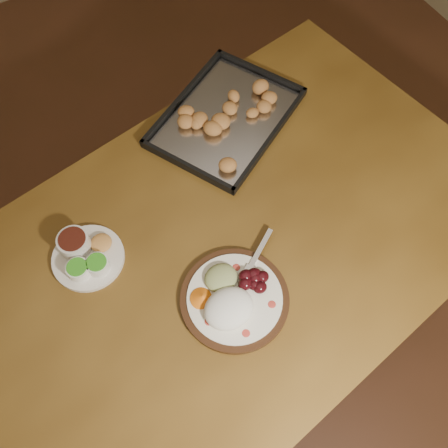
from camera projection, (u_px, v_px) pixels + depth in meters
ground at (176, 290)px, 1.98m from camera, size 4.00×4.00×0.00m
dining_table at (220, 263)px, 1.33m from camera, size 1.63×1.13×0.75m
dinner_plate at (233, 298)px, 1.16m from camera, size 0.30×0.26×0.06m
condiment_saucer at (85, 255)px, 1.21m from camera, size 0.18×0.18×0.06m
baking_tray at (226, 117)px, 1.42m from camera, size 0.51×0.46×0.04m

